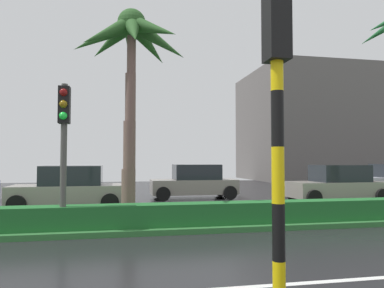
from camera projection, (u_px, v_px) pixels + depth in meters
palm_tree_centre_left at (131, 48)px, 11.56m from camera, size 3.78×3.82×6.61m
traffic_signal_median_right at (64, 129)px, 9.36m from camera, size 0.28×0.43×3.77m
traffic_signal_foreground at (276, 85)px, 4.59m from camera, size 0.28×0.43×4.23m
car_in_traffic_second at (69, 188)px, 14.38m from camera, size 4.30×2.02×1.72m
car_in_traffic_third at (195, 182)px, 18.46m from camera, size 4.30×2.02×1.72m
car_in_traffic_fourth at (338, 184)px, 16.66m from camera, size 4.30×2.02×1.72m
building_far_right at (333, 127)px, 36.78m from camera, size 16.81×11.53×10.60m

